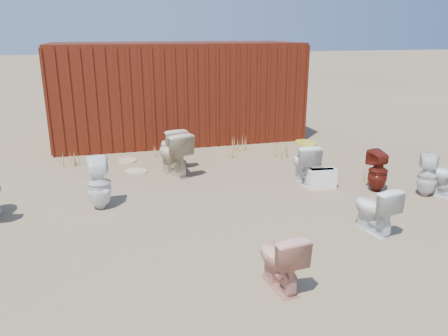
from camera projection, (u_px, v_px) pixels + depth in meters
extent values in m
plane|color=brown|center=(234.00, 214.00, 6.68)|extent=(100.00, 100.00, 0.00)
cube|color=#4F160D|center=(177.00, 91.00, 11.11)|extent=(6.00, 2.40, 2.40)
imported|color=#DC947F|center=(280.00, 259.00, 4.68)|extent=(0.45, 0.70, 0.67)
imported|color=white|center=(375.00, 209.00, 5.98)|extent=(0.49, 0.72, 0.68)
imported|color=#5F1810|center=(378.00, 171.00, 7.52)|extent=(0.37, 0.38, 0.73)
imported|color=white|center=(444.00, 175.00, 7.28)|extent=(0.66, 0.85, 0.76)
imported|color=white|center=(99.00, 183.00, 6.77)|extent=(0.39, 0.40, 0.83)
imported|color=beige|center=(173.00, 154.00, 8.34)|extent=(0.73, 0.96, 0.86)
imported|color=beige|center=(172.00, 147.00, 8.91)|extent=(0.59, 0.86, 0.81)
imported|color=white|center=(304.00, 163.00, 7.95)|extent=(0.50, 0.77, 0.74)
imported|color=white|center=(427.00, 176.00, 7.31)|extent=(0.45, 0.46, 0.71)
ellipsoid|color=gold|center=(306.00, 143.00, 7.84)|extent=(0.37, 0.47, 0.02)
cube|color=white|center=(322.00, 179.00, 7.72)|extent=(0.52, 0.25, 0.35)
ellipsoid|color=#BCB088|center=(127.00, 160.00, 9.37)|extent=(0.41, 0.52, 0.02)
ellipsoid|color=beige|center=(136.00, 171.00, 8.67)|extent=(0.59, 0.58, 0.02)
cone|color=olive|center=(72.00, 158.00, 9.00)|extent=(0.36, 0.36, 0.31)
cone|color=olive|center=(231.00, 153.00, 9.48)|extent=(0.32, 0.32, 0.27)
cone|color=olive|center=(281.00, 150.00, 9.55)|extent=(0.36, 0.36, 0.37)
cone|color=olive|center=(161.00, 150.00, 9.68)|extent=(0.30, 0.30, 0.29)
cone|color=olive|center=(239.00, 143.00, 10.13)|extent=(0.34, 0.34, 0.34)
cone|color=olive|center=(371.00, 177.00, 7.95)|extent=(0.28, 0.28, 0.25)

